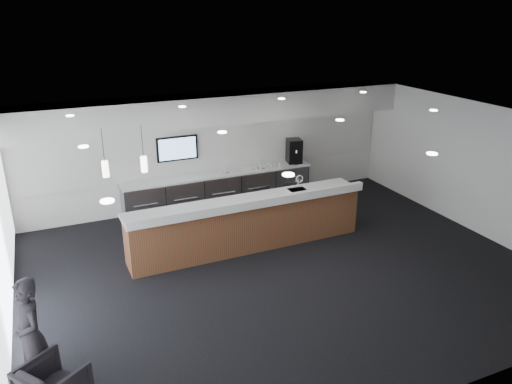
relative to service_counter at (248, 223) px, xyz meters
name	(u,v)px	position (x,y,z in m)	size (l,w,h in m)	color
ground	(281,269)	(0.23, -1.20, -0.57)	(10.00, 10.00, 0.00)	black
ceiling	(284,124)	(0.23, -1.20, 2.43)	(10.00, 8.00, 0.02)	black
back_wall	(214,149)	(0.23, 2.80, 0.93)	(10.00, 0.02, 3.00)	white
right_wall	(476,168)	(5.23, -1.20, 0.93)	(0.02, 8.00, 3.00)	white
soffit_bulkhead	(218,108)	(0.23, 2.35, 2.08)	(10.00, 0.90, 0.70)	silver
alcove_panel	(214,145)	(0.23, 2.77, 1.03)	(9.80, 0.06, 1.40)	silver
back_credenza	(219,190)	(0.23, 2.44, -0.10)	(5.06, 0.66, 0.95)	gray
wall_tv	(177,148)	(-0.77, 2.71, 1.08)	(1.05, 0.08, 0.62)	black
pendant_left	(146,167)	(-2.17, -0.40, 1.68)	(0.12, 0.12, 0.30)	#FFE8C6
pendant_right	(107,172)	(-2.87, -0.40, 1.68)	(0.12, 0.12, 0.30)	#FFE8C6
ceiling_can_lights	(284,126)	(0.23, -1.20, 2.40)	(7.00, 5.00, 0.02)	silver
service_counter	(248,223)	(0.00, 0.00, 0.00)	(5.32, 0.95, 1.49)	brown
coffee_machine	(294,151)	(2.43, 2.47, 0.70)	(0.45, 0.54, 0.66)	black
info_sign_left	(227,169)	(0.41, 2.36, 0.48)	(0.15, 0.02, 0.21)	white
info_sign_right	(262,164)	(1.40, 2.32, 0.51)	(0.20, 0.02, 0.27)	white
lounge_guest	(30,334)	(-4.37, -2.73, 0.26)	(0.61, 0.40, 1.67)	black
cup_0	(280,164)	(1.93, 2.33, 0.42)	(0.09, 0.09, 0.08)	white
cup_1	(275,165)	(1.79, 2.33, 0.42)	(0.09, 0.09, 0.08)	white
cup_2	(270,166)	(1.65, 2.33, 0.42)	(0.09, 0.09, 0.08)	white
cup_3	(266,166)	(1.51, 2.33, 0.42)	(0.09, 0.09, 0.08)	white
cup_4	(261,167)	(1.37, 2.33, 0.42)	(0.09, 0.09, 0.08)	white
cup_5	(256,168)	(1.23, 2.33, 0.42)	(0.09, 0.09, 0.08)	white
cup_6	(251,168)	(1.09, 2.33, 0.42)	(0.09, 0.09, 0.08)	white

